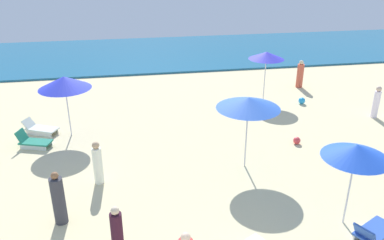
{
  "coord_description": "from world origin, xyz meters",
  "views": [
    {
      "loc": [
        -0.7,
        -4.87,
        7.26
      ],
      "look_at": [
        1.82,
        9.35,
        0.96
      ],
      "focal_mm": 36.39,
      "sensor_mm": 36.0,
      "label": 1
    }
  ],
  "objects_px": {
    "lounge_chair_2_0": "(40,128)",
    "lounge_chair_4_0": "(373,232)",
    "umbrella_2": "(64,83)",
    "beachgoer_0": "(117,235)",
    "umbrella_4": "(356,151)",
    "beachgoer_6": "(59,200)",
    "umbrella_1": "(266,56)",
    "beach_ball_0": "(297,140)",
    "beach_ball_1": "(302,101)",
    "beachgoer_3": "(300,75)",
    "umbrella_3": "(248,103)",
    "beachgoer_4": "(98,164)",
    "beachgoer_1": "(376,102)",
    "lounge_chair_2_1": "(33,141)"
  },
  "relations": [
    {
      "from": "lounge_chair_2_0",
      "to": "lounge_chair_4_0",
      "type": "relative_size",
      "value": 1.07
    },
    {
      "from": "beachgoer_4",
      "to": "lounge_chair_2_0",
      "type": "bearing_deg",
      "value": -136.77
    },
    {
      "from": "umbrella_1",
      "to": "lounge_chair_2_0",
      "type": "relative_size",
      "value": 1.61
    },
    {
      "from": "umbrella_3",
      "to": "lounge_chair_4_0",
      "type": "relative_size",
      "value": 1.82
    },
    {
      "from": "beachgoer_6",
      "to": "beachgoer_4",
      "type": "bearing_deg",
      "value": -23.14
    },
    {
      "from": "lounge_chair_2_1",
      "to": "beachgoer_3",
      "type": "distance_m",
      "value": 14.64
    },
    {
      "from": "umbrella_2",
      "to": "lounge_chair_4_0",
      "type": "xyz_separation_m",
      "value": [
        8.8,
        -8.24,
        -2.1
      ]
    },
    {
      "from": "beachgoer_1",
      "to": "beach_ball_0",
      "type": "xyz_separation_m",
      "value": [
        -4.76,
        -1.98,
        -0.6
      ]
    },
    {
      "from": "lounge_chair_2_1",
      "to": "umbrella_4",
      "type": "xyz_separation_m",
      "value": [
        9.78,
        -6.55,
        2.09
      ]
    },
    {
      "from": "lounge_chair_2_0",
      "to": "beachgoer_6",
      "type": "xyz_separation_m",
      "value": [
        1.68,
        -6.4,
        0.55
      ]
    },
    {
      "from": "umbrella_3",
      "to": "beach_ball_1",
      "type": "distance_m",
      "value": 7.67
    },
    {
      "from": "umbrella_3",
      "to": "umbrella_4",
      "type": "relative_size",
      "value": 1.05
    },
    {
      "from": "lounge_chair_2_1",
      "to": "beach_ball_0",
      "type": "height_order",
      "value": "lounge_chair_2_1"
    },
    {
      "from": "umbrella_1",
      "to": "umbrella_2",
      "type": "relative_size",
      "value": 0.97
    },
    {
      "from": "umbrella_1",
      "to": "umbrella_2",
      "type": "distance_m",
      "value": 10.01
    },
    {
      "from": "umbrella_3",
      "to": "beachgoer_3",
      "type": "bearing_deg",
      "value": 54.57
    },
    {
      "from": "lounge_chair_4_0",
      "to": "beach_ball_1",
      "type": "bearing_deg",
      "value": -40.86
    },
    {
      "from": "umbrella_4",
      "to": "umbrella_3",
      "type": "bearing_deg",
      "value": 117.09
    },
    {
      "from": "beachgoer_6",
      "to": "beach_ball_0",
      "type": "height_order",
      "value": "beachgoer_6"
    },
    {
      "from": "umbrella_1",
      "to": "beach_ball_1",
      "type": "distance_m",
      "value": 2.96
    },
    {
      "from": "beachgoer_3",
      "to": "beachgoer_6",
      "type": "distance_m",
      "value": 15.78
    },
    {
      "from": "umbrella_4",
      "to": "beachgoer_0",
      "type": "bearing_deg",
      "value": -177.09
    },
    {
      "from": "lounge_chair_4_0",
      "to": "beach_ball_1",
      "type": "xyz_separation_m",
      "value": [
        2.52,
        10.0,
        -0.08
      ]
    },
    {
      "from": "beachgoer_0",
      "to": "umbrella_2",
      "type": "bearing_deg",
      "value": 169.21
    },
    {
      "from": "beachgoer_3",
      "to": "beach_ball_0",
      "type": "xyz_separation_m",
      "value": [
        -3.14,
        -6.77,
        -0.58
      ]
    },
    {
      "from": "umbrella_2",
      "to": "beachgoer_0",
      "type": "xyz_separation_m",
      "value": [
        1.98,
        -7.75,
        -1.61
      ]
    },
    {
      "from": "umbrella_4",
      "to": "beachgoer_1",
      "type": "height_order",
      "value": "umbrella_4"
    },
    {
      "from": "beach_ball_0",
      "to": "beach_ball_1",
      "type": "bearing_deg",
      "value": 63.07
    },
    {
      "from": "umbrella_3",
      "to": "umbrella_4",
      "type": "distance_m",
      "value": 4.08
    },
    {
      "from": "umbrella_1",
      "to": "lounge_chair_2_0",
      "type": "bearing_deg",
      "value": -167.69
    },
    {
      "from": "umbrella_4",
      "to": "beachgoer_6",
      "type": "xyz_separation_m",
      "value": [
        -8.06,
        1.45,
        -1.56
      ]
    },
    {
      "from": "umbrella_2",
      "to": "beachgoer_4",
      "type": "height_order",
      "value": "umbrella_2"
    },
    {
      "from": "lounge_chair_2_0",
      "to": "beach_ball_1",
      "type": "bearing_deg",
      "value": -58.26
    },
    {
      "from": "beachgoer_4",
      "to": "umbrella_2",
      "type": "bearing_deg",
      "value": -149.45
    },
    {
      "from": "lounge_chair_2_0",
      "to": "lounge_chair_4_0",
      "type": "bearing_deg",
      "value": -104.79
    },
    {
      "from": "umbrella_3",
      "to": "beach_ball_0",
      "type": "distance_m",
      "value": 3.75
    },
    {
      "from": "lounge_chair_4_0",
      "to": "beach_ball_0",
      "type": "bearing_deg",
      "value": -30.44
    },
    {
      "from": "beach_ball_0",
      "to": "beachgoer_4",
      "type": "bearing_deg",
      "value": -168.75
    },
    {
      "from": "beachgoer_0",
      "to": "beachgoer_3",
      "type": "xyz_separation_m",
      "value": [
        10.33,
        12.06,
        -0.02
      ]
    },
    {
      "from": "beachgoer_1",
      "to": "beachgoer_3",
      "type": "bearing_deg",
      "value": 115.98
    },
    {
      "from": "lounge_chair_2_0",
      "to": "beach_ball_0",
      "type": "height_order",
      "value": "lounge_chair_2_0"
    },
    {
      "from": "beachgoer_6",
      "to": "beachgoer_0",
      "type": "bearing_deg",
      "value": -133.4
    },
    {
      "from": "lounge_chair_2_0",
      "to": "beachgoer_0",
      "type": "bearing_deg",
      "value": -132.15
    },
    {
      "from": "beach_ball_1",
      "to": "beachgoer_6",
      "type": "bearing_deg",
      "value": -144.82
    },
    {
      "from": "beach_ball_0",
      "to": "lounge_chair_4_0",
      "type": "bearing_deg",
      "value": -93.7
    },
    {
      "from": "umbrella_4",
      "to": "beachgoer_1",
      "type": "xyz_separation_m",
      "value": [
        5.53,
        6.94,
        -1.59
      ]
    },
    {
      "from": "beachgoer_0",
      "to": "beachgoer_3",
      "type": "relative_size",
      "value": 1.0
    },
    {
      "from": "umbrella_2",
      "to": "lounge_chair_2_1",
      "type": "distance_m",
      "value": 2.67
    },
    {
      "from": "umbrella_3",
      "to": "umbrella_4",
      "type": "bearing_deg",
      "value": -62.91
    },
    {
      "from": "lounge_chair_2_0",
      "to": "lounge_chair_4_0",
      "type": "height_order",
      "value": "lounge_chair_4_0"
    }
  ]
}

